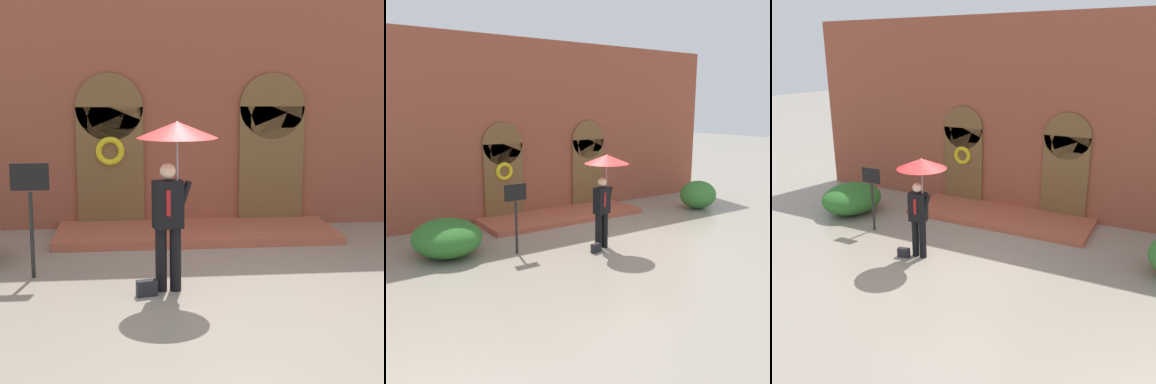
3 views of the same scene
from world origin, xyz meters
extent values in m
plane|color=gray|center=(0.00, 0.00, 0.00)|extent=(80.00, 80.00, 0.00)
cube|color=brown|center=(0.00, 4.20, 2.80)|extent=(14.00, 0.50, 5.60)
cube|color=brown|center=(-1.60, 3.91, 1.20)|extent=(1.30, 0.08, 2.40)
cylinder|color=brown|center=(-1.60, 3.91, 2.40)|extent=(1.30, 0.08, 1.30)
cube|color=brown|center=(1.60, 3.91, 1.20)|extent=(1.30, 0.08, 2.40)
cylinder|color=brown|center=(1.60, 3.91, 2.40)|extent=(1.30, 0.08, 1.30)
torus|color=yellow|center=(-1.60, 3.84, 1.55)|extent=(0.56, 0.12, 0.56)
cube|color=#AA523A|center=(0.00, 3.05, 0.08)|extent=(5.20, 1.80, 0.16)
cylinder|color=black|center=(-0.82, -0.03, 0.45)|extent=(0.16, 0.16, 0.90)
cylinder|color=black|center=(-0.62, -0.03, 0.45)|extent=(0.16, 0.16, 0.90)
cube|color=black|center=(-0.72, -0.03, 1.23)|extent=(0.44, 0.32, 0.66)
cube|color=#A51919|center=(-0.72, -0.16, 1.27)|extent=(0.06, 0.02, 0.36)
sphere|color=beige|center=(-0.72, -0.03, 1.69)|extent=(0.22, 0.22, 0.22)
cylinder|color=black|center=(-0.50, -0.03, 1.33)|extent=(0.22, 0.09, 0.46)
cylinder|color=gray|center=(-0.59, -0.03, 1.65)|extent=(0.02, 0.02, 0.98)
cone|color=red|center=(-0.59, -0.03, 2.25)|extent=(1.10, 1.10, 0.22)
cone|color=white|center=(-0.59, -0.03, 2.27)|extent=(0.61, 0.61, 0.20)
cube|color=black|center=(-1.03, -0.23, 0.11)|extent=(0.30, 0.18, 0.22)
cylinder|color=black|center=(-2.68, 0.77, 0.65)|extent=(0.06, 0.06, 1.30)
cube|color=black|center=(-2.68, 0.77, 1.52)|extent=(0.56, 0.03, 0.40)
camera|label=1|loc=(-1.25, -8.63, 2.90)|focal=60.00mm
camera|label=2|loc=(-6.94, -8.33, 3.50)|focal=40.00mm
camera|label=3|loc=(4.37, -7.64, 4.47)|focal=40.00mm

